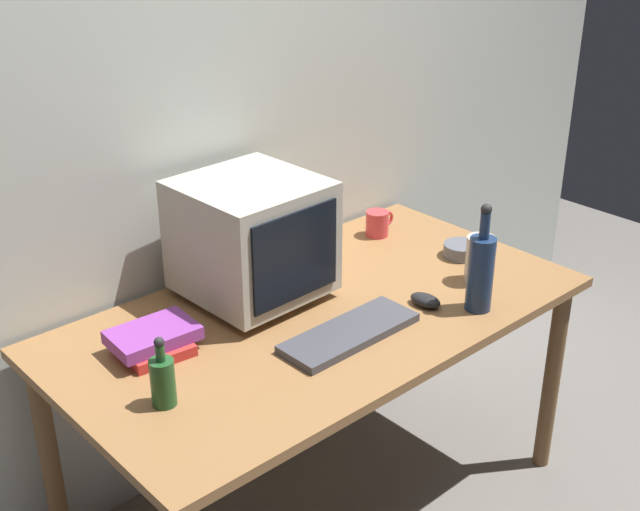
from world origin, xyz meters
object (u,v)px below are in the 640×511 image
object	(u,v)px
book_stack	(154,340)
cd_spindle	(461,250)
computer_mouse	(425,300)
bottle_tall	(481,270)
metal_canister	(480,259)
bottle_short	(163,380)
keyboard	(350,333)
mug	(378,223)
crt_monitor	(252,238)

from	to	relation	value
book_stack	cd_spindle	size ratio (longest dim) A/B	1.98
computer_mouse	book_stack	xyz separation A→B (m)	(-0.74, 0.32, 0.02)
computer_mouse	cd_spindle	world-z (taller)	cd_spindle
bottle_tall	metal_canister	xyz separation A→B (m)	(0.15, 0.11, -0.05)
bottle_short	metal_canister	world-z (taller)	bottle_short
bottle_tall	bottle_short	xyz separation A→B (m)	(-0.95, 0.21, -0.06)
keyboard	cd_spindle	xyz separation A→B (m)	(0.64, 0.13, 0.01)
mug	bottle_tall	bearing A→B (deg)	-105.96
computer_mouse	book_stack	world-z (taller)	book_stack
mug	crt_monitor	bearing A→B (deg)	-173.63
bottle_short	metal_canister	size ratio (longest dim) A/B	1.25
keyboard	bottle_short	xyz separation A→B (m)	(-0.55, 0.07, 0.06)
crt_monitor	bottle_short	size ratio (longest dim) A/B	2.12
bottle_short	book_stack	size ratio (longest dim) A/B	0.79
computer_mouse	cd_spindle	distance (m)	0.38
keyboard	metal_canister	world-z (taller)	metal_canister
keyboard	metal_canister	distance (m)	0.54
bottle_tall	bottle_short	world-z (taller)	bottle_tall
metal_canister	bottle_short	bearing A→B (deg)	174.74
crt_monitor	keyboard	xyz separation A→B (m)	(0.05, -0.37, -0.18)
bottle_tall	cd_spindle	size ratio (longest dim) A/B	2.78
crt_monitor	keyboard	bearing A→B (deg)	-82.35
keyboard	book_stack	bearing A→B (deg)	145.35
mug	cd_spindle	distance (m)	0.32
cd_spindle	bottle_tall	bearing A→B (deg)	-133.14
bottle_tall	bottle_short	distance (m)	0.97
bottle_tall	bottle_short	size ratio (longest dim) A/B	1.77
crt_monitor	metal_canister	xyz separation A→B (m)	(0.59, -0.39, -0.12)
keyboard	bottle_tall	bearing A→B (deg)	-20.05
crt_monitor	cd_spindle	size ratio (longest dim) A/B	3.33
metal_canister	cd_spindle	bearing A→B (deg)	56.25
mug	metal_canister	world-z (taller)	metal_canister
computer_mouse	mug	distance (m)	0.53
bottle_short	crt_monitor	bearing A→B (deg)	30.10
bottle_short	book_stack	world-z (taller)	bottle_short
bottle_tall	cd_spindle	xyz separation A→B (m)	(0.25, 0.26, -0.10)
metal_canister	computer_mouse	bearing A→B (deg)	179.09
bottle_short	book_stack	xyz separation A→B (m)	(0.11, 0.22, -0.03)
bottle_short	metal_canister	distance (m)	1.10
bottle_tall	metal_canister	world-z (taller)	bottle_tall
computer_mouse	cd_spindle	xyz separation A→B (m)	(0.35, 0.15, 0.00)
mug	metal_canister	bearing A→B (deg)	-92.29
bottle_tall	mug	world-z (taller)	bottle_tall
crt_monitor	metal_canister	size ratio (longest dim) A/B	2.66
keyboard	cd_spindle	distance (m)	0.65
book_stack	bottle_short	bearing A→B (deg)	-116.42
book_stack	cd_spindle	world-z (taller)	book_stack
computer_mouse	bottle_short	distance (m)	0.85
cd_spindle	metal_canister	bearing A→B (deg)	-123.75
bottle_tall	book_stack	xyz separation A→B (m)	(-0.84, 0.44, -0.09)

